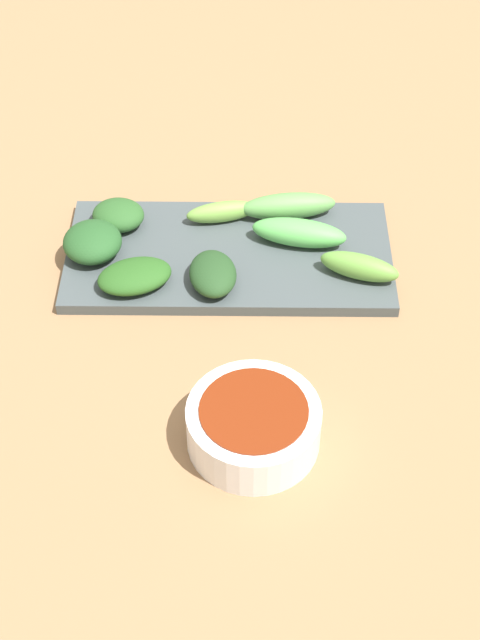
% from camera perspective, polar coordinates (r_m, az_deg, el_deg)
% --- Properties ---
extents(tabletop, '(2.10, 2.10, 0.02)m').
position_cam_1_polar(tabletop, '(0.88, -0.14, -1.59)').
color(tabletop, '#946D49').
rests_on(tabletop, ground).
extents(sauce_bowl, '(0.11, 0.11, 0.04)m').
position_cam_1_polar(sauce_bowl, '(0.78, 0.83, -6.34)').
color(sauce_bowl, white).
rests_on(sauce_bowl, tabletop).
extents(serving_plate, '(0.16, 0.33, 0.01)m').
position_cam_1_polar(serving_plate, '(0.95, -0.68, 3.91)').
color(serving_plate, '#444D4E').
rests_on(serving_plate, tabletop).
extents(broccoli_stalk_0, '(0.05, 0.10, 0.03)m').
position_cam_1_polar(broccoli_stalk_0, '(0.95, 3.61, 5.31)').
color(broccoli_stalk_0, '#5CBB55').
rests_on(broccoli_stalk_0, serving_plate).
extents(broccoli_leafy_1, '(0.07, 0.05, 0.02)m').
position_cam_1_polar(broccoli_leafy_1, '(0.90, -1.66, 2.83)').
color(broccoli_leafy_1, '#234520').
rests_on(broccoli_leafy_1, serving_plate).
extents(broccoli_leafy_2, '(0.07, 0.06, 0.03)m').
position_cam_1_polar(broccoli_leafy_2, '(0.95, -8.95, 4.71)').
color(broccoli_leafy_2, '#255325').
rests_on(broccoli_leafy_2, serving_plate).
extents(broccoli_stalk_3, '(0.04, 0.08, 0.02)m').
position_cam_1_polar(broccoli_stalk_3, '(0.98, -1.10, 6.59)').
color(broccoli_stalk_3, '#76AB45').
rests_on(broccoli_stalk_3, serving_plate).
extents(broccoli_leafy_4, '(0.07, 0.08, 0.02)m').
position_cam_1_polar(broccoli_leafy_4, '(0.91, -6.42, 2.66)').
color(broccoli_leafy_4, '#29591F').
rests_on(broccoli_leafy_4, serving_plate).
extents(broccoli_stalk_5, '(0.04, 0.10, 0.03)m').
position_cam_1_polar(broccoli_stalk_5, '(0.98, 2.95, 6.93)').
color(broccoli_stalk_5, '#61A04F').
rests_on(broccoli_stalk_5, serving_plate).
extents(broccoli_leafy_6, '(0.06, 0.06, 0.02)m').
position_cam_1_polar(broccoli_leafy_6, '(0.98, -7.41, 6.34)').
color(broccoli_leafy_6, '#2B5926').
rests_on(broccoli_leafy_6, serving_plate).
extents(broccoli_stalk_7, '(0.05, 0.08, 0.03)m').
position_cam_1_polar(broccoli_stalk_7, '(0.92, 7.27, 3.24)').
color(broccoli_stalk_7, '#66A13F').
rests_on(broccoli_stalk_7, serving_plate).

